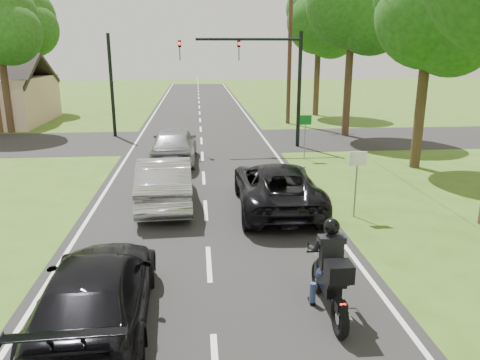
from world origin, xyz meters
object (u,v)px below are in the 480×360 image
object	(u,v)px
traffic_signal	(265,69)
motorcycle_rider	(330,278)
silver_suv	(174,144)
dark_suv	(276,186)
sign_green	(305,126)
sign_white	(357,168)
silver_sedan	(165,181)
utility_pole_far	(290,49)
dark_car_behind	(97,292)

from	to	relation	value
traffic_signal	motorcycle_rider	bearing A→B (deg)	-93.44
silver_suv	dark_suv	bearing A→B (deg)	119.48
traffic_signal	sign_green	distance (m)	4.24
silver_suv	sign_green	bearing A→B (deg)	-177.44
dark_suv	sign_white	distance (m)	2.68
silver_sedan	utility_pole_far	bearing A→B (deg)	-116.14
traffic_signal	utility_pole_far	xyz separation A→B (m)	(2.86, 8.00, 0.95)
dark_suv	utility_pole_far	bearing A→B (deg)	-100.76
motorcycle_rider	dark_car_behind	bearing A→B (deg)	-179.80
utility_pole_far	sign_green	bearing A→B (deg)	-96.73
dark_suv	silver_sedan	size ratio (longest dim) A/B	1.11
silver_sedan	sign_white	xyz separation A→B (m)	(6.05, -1.77, 0.76)
dark_suv	traffic_signal	xyz separation A→B (m)	(0.98, 10.00, 3.35)
sign_green	sign_white	bearing A→B (deg)	-91.43
motorcycle_rider	dark_car_behind	distance (m)	4.52
motorcycle_rider	silver_sedan	distance (m)	8.13
dark_suv	traffic_signal	world-z (taller)	traffic_signal
motorcycle_rider	sign_white	distance (m)	6.01
silver_sedan	traffic_signal	bearing A→B (deg)	-119.38
traffic_signal	dark_car_behind	bearing A→B (deg)	-108.49
silver_suv	sign_green	world-z (taller)	sign_green
silver_sedan	silver_suv	bearing A→B (deg)	-92.95
traffic_signal	sign_white	bearing A→B (deg)	-82.95
silver_suv	utility_pole_far	size ratio (longest dim) A/B	0.50
sign_green	dark_suv	bearing A→B (deg)	-110.04
dark_suv	utility_pole_far	distance (m)	18.90
silver_suv	sign_green	size ratio (longest dim) A/B	2.34
silver_sedan	traffic_signal	xyz separation A→B (m)	(4.68, 9.24, 3.30)
motorcycle_rider	silver_suv	distance (m)	13.84
dark_suv	dark_car_behind	size ratio (longest dim) A/B	1.11
sign_green	motorcycle_rider	bearing A→B (deg)	-100.74
motorcycle_rider	utility_pole_far	xyz separation A→B (m)	(3.85, 24.49, 4.28)
dark_suv	dark_car_behind	world-z (taller)	dark_suv
silver_sedan	sign_green	world-z (taller)	sign_green
dark_suv	silver_sedan	xyz separation A→B (m)	(-3.70, 0.75, 0.05)
motorcycle_rider	sign_green	xyz separation A→B (m)	(2.55, 13.47, 0.80)
silver_sedan	silver_suv	distance (m)	6.10
dark_car_behind	utility_pole_far	size ratio (longest dim) A/B	0.50
dark_suv	utility_pole_far	size ratio (longest dim) A/B	0.55
dark_car_behind	motorcycle_rider	bearing A→B (deg)	178.41
silver_suv	sign_white	world-z (taller)	sign_white
silver_sedan	sign_green	distance (m)	8.85
traffic_signal	silver_suv	bearing A→B (deg)	-145.91
motorcycle_rider	sign_green	world-z (taller)	sign_green
traffic_signal	utility_pole_far	distance (m)	8.55
dark_suv	traffic_signal	size ratio (longest dim) A/B	0.87
motorcycle_rider	traffic_signal	size ratio (longest dim) A/B	0.37
motorcycle_rider	dark_suv	bearing A→B (deg)	89.97
traffic_signal	utility_pole_far	bearing A→B (deg)	70.32
silver_suv	traffic_signal	world-z (taller)	traffic_signal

